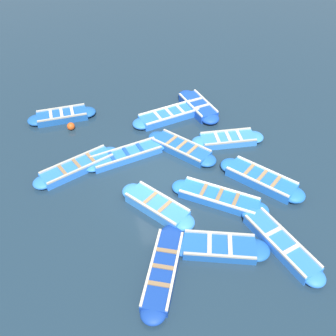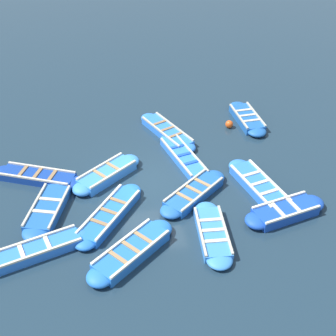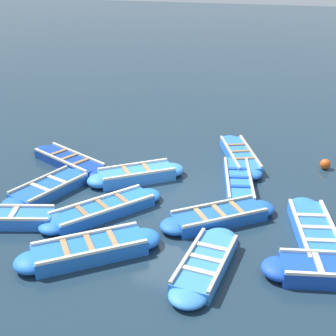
{
  "view_description": "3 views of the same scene",
  "coord_description": "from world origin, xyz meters",
  "px_view_note": "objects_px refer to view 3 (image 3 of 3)",
  "views": [
    {
      "loc": [
        2.82,
        11.23,
        10.75
      ],
      "look_at": [
        -0.19,
        -0.19,
        0.27
      ],
      "focal_mm": 42.0,
      "sensor_mm": 36.0,
      "label": 1
    },
    {
      "loc": [
        -14.12,
        2.33,
        11.28
      ],
      "look_at": [
        0.18,
        -0.69,
        0.52
      ],
      "focal_mm": 50.0,
      "sensor_mm": 36.0,
      "label": 2
    },
    {
      "loc": [
        -12.13,
        -3.19,
        6.75
      ],
      "look_at": [
        0.89,
        0.65,
        0.5
      ],
      "focal_mm": 50.0,
      "sensor_mm": 36.0,
      "label": 3
    }
  ],
  "objects_px": {
    "boat_end_of_row": "(103,210)",
    "boat_inner_gap": "(137,175)",
    "boat_outer_left": "(219,217)",
    "buoy_orange_near": "(325,164)",
    "boat_broadside": "(90,250)",
    "boat_drifting": "(240,155)",
    "boat_bow_out": "(49,188)",
    "boat_stern_in": "(332,271)",
    "boat_far_corner": "(69,161)",
    "boat_outer_right": "(205,264)",
    "boat_centre": "(315,233)",
    "boat_alongside": "(238,181)"
  },
  "relations": [
    {
      "from": "boat_alongside",
      "to": "boat_far_corner",
      "type": "height_order",
      "value": "boat_far_corner"
    },
    {
      "from": "boat_far_corner",
      "to": "buoy_orange_near",
      "type": "height_order",
      "value": "boat_far_corner"
    },
    {
      "from": "boat_alongside",
      "to": "boat_end_of_row",
      "type": "bearing_deg",
      "value": 130.57
    },
    {
      "from": "boat_inner_gap",
      "to": "boat_outer_right",
      "type": "bearing_deg",
      "value": -141.71
    },
    {
      "from": "boat_alongside",
      "to": "boat_outer_left",
      "type": "bearing_deg",
      "value": 175.75
    },
    {
      "from": "boat_alongside",
      "to": "buoy_orange_near",
      "type": "xyz_separation_m",
      "value": [
        2.12,
        -2.67,
        0.03
      ]
    },
    {
      "from": "boat_outer_right",
      "to": "boat_stern_in",
      "type": "xyz_separation_m",
      "value": [
        0.48,
        -2.82,
        0.04
      ]
    },
    {
      "from": "boat_centre",
      "to": "boat_bow_out",
      "type": "bearing_deg",
      "value": 87.29
    },
    {
      "from": "boat_bow_out",
      "to": "boat_drifting",
      "type": "distance_m",
      "value": 6.73
    },
    {
      "from": "boat_outer_left",
      "to": "buoy_orange_near",
      "type": "relative_size",
      "value": 8.96
    },
    {
      "from": "boat_centre",
      "to": "buoy_orange_near",
      "type": "distance_m",
      "value": 4.62
    },
    {
      "from": "boat_alongside",
      "to": "boat_inner_gap",
      "type": "bearing_deg",
      "value": 99.77
    },
    {
      "from": "boat_end_of_row",
      "to": "boat_broadside",
      "type": "bearing_deg",
      "value": -165.44
    },
    {
      "from": "boat_bow_out",
      "to": "boat_far_corner",
      "type": "xyz_separation_m",
      "value": [
        2.01,
        0.37,
        0.0
      ]
    },
    {
      "from": "boat_alongside",
      "to": "boat_inner_gap",
      "type": "xyz_separation_m",
      "value": [
        -0.56,
        3.23,
        0.04
      ]
    },
    {
      "from": "boat_bow_out",
      "to": "boat_end_of_row",
      "type": "bearing_deg",
      "value": -110.08
    },
    {
      "from": "boat_broadside",
      "to": "boat_end_of_row",
      "type": "bearing_deg",
      "value": 14.56
    },
    {
      "from": "buoy_orange_near",
      "to": "boat_outer_right",
      "type": "bearing_deg",
      "value": 157.6
    },
    {
      "from": "boat_outer_right",
      "to": "boat_end_of_row",
      "type": "distance_m",
      "value": 3.7
    },
    {
      "from": "boat_bow_out",
      "to": "boat_stern_in",
      "type": "distance_m",
      "value": 8.49
    },
    {
      "from": "boat_broadside",
      "to": "boat_far_corner",
      "type": "distance_m",
      "value": 5.61
    },
    {
      "from": "boat_centre",
      "to": "boat_far_corner",
      "type": "xyz_separation_m",
      "value": [
        2.39,
        8.26,
        -0.02
      ]
    },
    {
      "from": "boat_end_of_row",
      "to": "boat_inner_gap",
      "type": "relative_size",
      "value": 1.11
    },
    {
      "from": "boat_end_of_row",
      "to": "boat_stern_in",
      "type": "bearing_deg",
      "value": -100.73
    },
    {
      "from": "boat_outer_right",
      "to": "boat_drifting",
      "type": "distance_m",
      "value": 6.62
    },
    {
      "from": "boat_bow_out",
      "to": "boat_outer_right",
      "type": "distance_m",
      "value": 5.96
    },
    {
      "from": "boat_inner_gap",
      "to": "boat_far_corner",
      "type": "bearing_deg",
      "value": 80.44
    },
    {
      "from": "boat_alongside",
      "to": "boat_drifting",
      "type": "distance_m",
      "value": 2.09
    },
    {
      "from": "boat_end_of_row",
      "to": "buoy_orange_near",
      "type": "distance_m",
      "value": 7.87
    },
    {
      "from": "buoy_orange_near",
      "to": "boat_alongside",
      "type": "bearing_deg",
      "value": 128.47
    },
    {
      "from": "boat_outer_left",
      "to": "boat_end_of_row",
      "type": "bearing_deg",
      "value": 99.52
    },
    {
      "from": "boat_broadside",
      "to": "boat_centre",
      "type": "bearing_deg",
      "value": -65.91
    },
    {
      "from": "boat_inner_gap",
      "to": "boat_stern_in",
      "type": "distance_m",
      "value": 6.93
    },
    {
      "from": "boat_centre",
      "to": "boat_inner_gap",
      "type": "bearing_deg",
      "value": 70.89
    },
    {
      "from": "boat_far_corner",
      "to": "boat_outer_left",
      "type": "xyz_separation_m",
      "value": [
        -2.26,
        -5.72,
        0.01
      ]
    },
    {
      "from": "buoy_orange_near",
      "to": "boat_stern_in",
      "type": "bearing_deg",
      "value": -179.3
    },
    {
      "from": "boat_broadside",
      "to": "boat_drifting",
      "type": "distance_m",
      "value": 7.4
    },
    {
      "from": "boat_bow_out",
      "to": "boat_outer_left",
      "type": "xyz_separation_m",
      "value": [
        -0.24,
        -5.35,
        0.01
      ]
    },
    {
      "from": "boat_far_corner",
      "to": "boat_inner_gap",
      "type": "height_order",
      "value": "boat_inner_gap"
    },
    {
      "from": "boat_centre",
      "to": "boat_end_of_row",
      "type": "xyz_separation_m",
      "value": [
        -0.41,
        5.76,
        -0.02
      ]
    },
    {
      "from": "boat_alongside",
      "to": "boat_outer_left",
      "type": "distance_m",
      "value": 2.37
    },
    {
      "from": "boat_drifting",
      "to": "buoy_orange_near",
      "type": "bearing_deg",
      "value": -89.1
    },
    {
      "from": "boat_outer_right",
      "to": "boat_outer_left",
      "type": "distance_m",
      "value": 2.18
    },
    {
      "from": "boat_centre",
      "to": "boat_end_of_row",
      "type": "height_order",
      "value": "boat_centre"
    },
    {
      "from": "boat_far_corner",
      "to": "boat_bow_out",
      "type": "bearing_deg",
      "value": -169.63
    },
    {
      "from": "boat_far_corner",
      "to": "buoy_orange_near",
      "type": "distance_m",
      "value": 8.84
    },
    {
      "from": "boat_broadside",
      "to": "boat_far_corner",
      "type": "relative_size",
      "value": 0.91
    },
    {
      "from": "boat_stern_in",
      "to": "buoy_orange_near",
      "type": "distance_m",
      "value": 6.18
    },
    {
      "from": "boat_bow_out",
      "to": "boat_alongside",
      "type": "distance_m",
      "value": 5.92
    },
    {
      "from": "boat_bow_out",
      "to": "boat_far_corner",
      "type": "distance_m",
      "value": 2.05
    }
  ]
}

